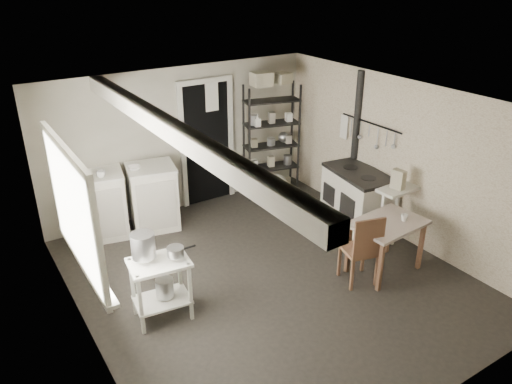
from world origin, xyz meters
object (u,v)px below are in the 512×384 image
chair (360,247)px  flour_sack (277,188)px  stove (357,199)px  prep_table (161,287)px  stockpot (143,245)px  work_table (385,245)px  shelf_rack (271,142)px  base_cabinets (128,203)px

chair → flour_sack: bearing=93.7°
stove → chair: chair is taller
prep_table → stockpot: stockpot is taller
prep_table → stockpot: 0.56m
work_table → chair: bearing=179.0°
work_table → flour_sack: bearing=89.4°
stockpot → stove: size_ratio=0.25×
prep_table → stove: (3.37, 0.44, 0.04)m
shelf_rack → prep_table: bearing=-130.5°
stockpot → base_cabinets: 2.20m
base_cabinets → work_table: base_cabinets is taller
base_cabinets → work_table: 3.74m
shelf_rack → work_table: bearing=-78.4°
prep_table → stove: stove is taller
shelf_rack → chair: bearing=-87.6°
prep_table → shelf_rack: bearing=35.8°
stove → prep_table: bearing=-163.9°
shelf_rack → chair: size_ratio=1.98×
chair → stockpot: bearing=177.8°
base_cabinets → stove: base_cabinets is taller
work_table → flour_sack: size_ratio=1.97×
base_cabinets → chair: bearing=-43.0°
work_table → chair: chair is taller
prep_table → shelf_rack: 3.65m
stockpot → chair: (2.49, -0.76, -0.45)m
base_cabinets → shelf_rack: bearing=10.8°
base_cabinets → work_table: bearing=-37.3°
base_cabinets → flour_sack: bearing=3.7°
base_cabinets → chair: chair is taller
base_cabinets → flour_sack: size_ratio=3.16×
base_cabinets → work_table: (2.43, -2.85, -0.08)m
shelf_rack → stockpot: bearing=-132.8°
stockpot → work_table: bearing=-14.6°
base_cabinets → shelf_rack: shelf_rack is taller
flour_sack → stockpot: bearing=-150.0°
stockpot → base_cabinets: size_ratio=0.19×
work_table → shelf_rack: bearing=87.9°
prep_table → flour_sack: 3.38m
stockpot → base_cabinets: stockpot is taller
prep_table → base_cabinets: bearing=79.6°
chair → flour_sack: size_ratio=2.04×
stockpot → work_table: stockpot is taller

